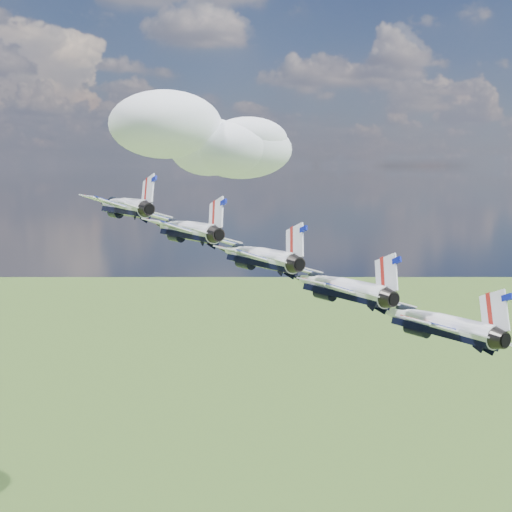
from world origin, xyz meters
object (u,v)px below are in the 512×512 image
object	(u,v)px
jet_1	(185,229)
jet_3	(338,287)
jet_4	(433,323)
jet_0	(123,206)
jet_2	(256,256)

from	to	relation	value
jet_1	jet_3	distance (m)	21.77
jet_3	jet_4	xyz separation A→B (m)	(6.91, -8.03, -2.51)
jet_0	jet_2	distance (m)	21.77
jet_0	jet_4	world-z (taller)	jet_0
jet_0	jet_2	xyz separation A→B (m)	(13.82, -16.06, -5.01)
jet_2	jet_3	distance (m)	10.89
jet_1	jet_3	xyz separation A→B (m)	(13.82, -16.06, -5.01)
jet_4	jet_3	bearing A→B (deg)	112.81
jet_3	jet_0	bearing A→B (deg)	112.81
jet_1	jet_2	xyz separation A→B (m)	(6.91, -8.03, -2.51)
jet_1	jet_0	bearing A→B (deg)	112.81
jet_2	jet_4	xyz separation A→B (m)	(13.82, -16.06, -5.01)
jet_1	jet_2	world-z (taller)	jet_1
jet_1	jet_3	world-z (taller)	jet_1
jet_0	jet_4	xyz separation A→B (m)	(27.63, -32.12, -10.03)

